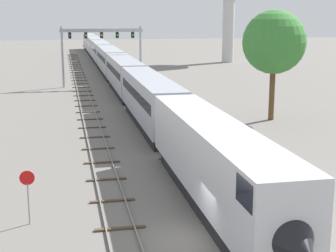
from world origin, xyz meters
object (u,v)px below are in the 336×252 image
Objects in this scene: passenger_train at (109,61)px; stop_sign at (28,190)px; trackside_tree_left at (274,42)px; signal_gantry at (102,43)px.

stop_sign is (-10.00, -64.99, -0.74)m from passenger_train.
passenger_train is 51.95× the size of stop_sign.
trackside_tree_left is (22.70, 22.73, 5.98)m from stop_sign.
passenger_train is 12.36× the size of signal_gantry.
stop_sign is at bearing -134.96° from trackside_tree_left.
signal_gantry is at bearing 81.38° from stop_sign.
signal_gantry is 32.09m from trackside_tree_left.
stop_sign is 32.68m from trackside_tree_left.
trackside_tree_left is at bearing -62.20° from signal_gantry.
signal_gantry is at bearing -99.20° from passenger_train.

